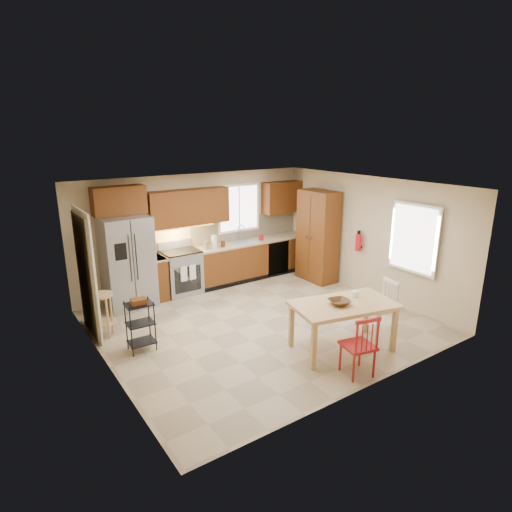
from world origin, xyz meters
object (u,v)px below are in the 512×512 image
object	(u,v)px
table_bowl	(339,305)
table_jar	(355,295)
chair_red	(358,344)
bar_stool	(104,315)
chair_white	(380,308)
utility_cart	(141,326)
range_stove	(181,273)
refrigerator	(128,262)
dining_table	(342,327)
fire_extinguisher	(358,242)
soap_bottle	(261,236)
pantry	(318,236)

from	to	relation	value
table_bowl	table_jar	bearing A→B (deg)	12.53
chair_red	bar_stool	world-z (taller)	chair_red
chair_white	utility_cart	size ratio (longest dim) A/B	1.13
range_stove	utility_cart	xyz separation A→B (m)	(-1.60, -1.93, -0.04)
refrigerator	chair_white	xyz separation A→B (m)	(3.16, -3.61, -0.44)
dining_table	chair_red	world-z (taller)	chair_red
chair_red	table_bowl	xyz separation A→B (m)	(0.25, 0.65, 0.32)
range_stove	table_bowl	world-z (taller)	range_stove
dining_table	bar_stool	world-z (taller)	dining_table
fire_extinguisher	chair_red	world-z (taller)	fire_extinguisher
range_stove	dining_table	bearing A→B (deg)	-74.09
chair_red	table_bowl	size ratio (longest dim) A/B	2.90
refrigerator	chair_white	size ratio (longest dim) A/B	1.94
soap_bottle	chair_white	world-z (taller)	soap_bottle
bar_stool	chair_white	bearing A→B (deg)	-54.14
pantry	utility_cart	bearing A→B (deg)	-168.35
pantry	bar_stool	world-z (taller)	pantry
dining_table	table_bowl	world-z (taller)	table_bowl
fire_extinguisher	bar_stool	distance (m)	5.26
fire_extinguisher	chair_white	xyz separation A→B (m)	(-1.17, -1.63, -0.63)
utility_cart	refrigerator	bearing A→B (deg)	78.97
chair_white	bar_stool	size ratio (longest dim) A/B	1.22
range_stove	table_bowl	bearing A→B (deg)	-75.53
refrigerator	range_stove	bearing A→B (deg)	2.99
refrigerator	bar_stool	xyz separation A→B (m)	(-0.80, -1.04, -0.53)
range_stove	pantry	world-z (taller)	pantry
soap_bottle	table_bowl	bearing A→B (deg)	-106.44
dining_table	chair_red	bearing A→B (deg)	-105.52
pantry	utility_cart	distance (m)	4.72
refrigerator	chair_white	bearing A→B (deg)	-48.78
chair_white	dining_table	bearing A→B (deg)	105.80
chair_red	table_bowl	world-z (taller)	chair_red
range_stove	pantry	distance (m)	3.19
soap_bottle	fire_extinguisher	size ratio (longest dim) A/B	0.53
refrigerator	bar_stool	size ratio (longest dim) A/B	2.37
fire_extinguisher	utility_cart	world-z (taller)	fire_extinguisher
fire_extinguisher	chair_red	distance (m)	3.45
refrigerator	table_bowl	world-z (taller)	refrigerator
range_stove	chair_white	bearing A→B (deg)	-61.27
dining_table	fire_extinguisher	bearing A→B (deg)	51.17
chair_white	pantry	bearing A→B (deg)	-7.13
table_bowl	utility_cart	distance (m)	3.14
bar_stool	utility_cart	bearing A→B (deg)	-88.43
pantry	chair_red	xyz separation A→B (m)	(-2.27, -3.38, -0.58)
fire_extinguisher	dining_table	world-z (taller)	fire_extinguisher
soap_bottle	table_jar	distance (m)	3.59
range_stove	bar_stool	bearing A→B (deg)	-150.62
table_jar	utility_cart	size ratio (longest dim) A/B	0.17
range_stove	soap_bottle	size ratio (longest dim) A/B	4.82
fire_extinguisher	chair_red	bearing A→B (deg)	-136.68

